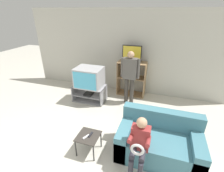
{
  "coord_description": "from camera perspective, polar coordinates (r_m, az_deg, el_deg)",
  "views": [
    {
      "loc": [
        1.29,
        -1.28,
        2.55
      ],
      "look_at": [
        0.2,
        2.01,
        0.9
      ],
      "focal_mm": 26.0,
      "sensor_mm": 36.0,
      "label": 1
    }
  ],
  "objects": [
    {
      "name": "television_main",
      "position": [
        4.73,
        -8.04,
        3.06
      ],
      "size": [
        0.76,
        0.61,
        0.57
      ],
      "color": "#B2B2B7",
      "rests_on": "tv_stand"
    },
    {
      "name": "person_standing_adult",
      "position": [
        4.56,
        6.31,
        4.55
      ],
      "size": [
        0.53,
        0.2,
        1.55
      ],
      "color": "#3D3833",
      "rests_on": "ground_plane"
    },
    {
      "name": "media_shelf",
      "position": [
        5.18,
        6.84,
        2.67
      ],
      "size": [
        0.88,
        0.4,
        1.1
      ],
      "color": "#9E7A51",
      "rests_on": "ground_plane"
    },
    {
      "name": "tv_stand",
      "position": [
        4.98,
        -7.88,
        -2.52
      ],
      "size": [
        0.95,
        0.54,
        0.49
      ],
      "color": "#939399",
      "rests_on": "ground_plane"
    },
    {
      "name": "person_seated_child",
      "position": [
        2.76,
        9.6,
        -19.18
      ],
      "size": [
        0.33,
        0.43,
        1.05
      ],
      "color": "#2D2D38",
      "rests_on": "ground_plane"
    },
    {
      "name": "television_flat",
      "position": [
        4.93,
        6.98,
        11.03
      ],
      "size": [
        0.58,
        0.2,
        0.5
      ],
      "color": "black",
      "rests_on": "media_shelf"
    },
    {
      "name": "couch",
      "position": [
        3.33,
        16.0,
        -18.45
      ],
      "size": [
        1.48,
        0.83,
        0.83
      ],
      "color": "teal",
      "rests_on": "ground_plane"
    },
    {
      "name": "remote_control_black",
      "position": [
        3.22,
        -7.55,
        -16.55
      ],
      "size": [
        0.05,
        0.15,
        0.02
      ],
      "primitive_type": "cube",
      "rotation": [
        0.0,
        0.0,
        -0.08
      ],
      "color": "#232328",
      "rests_on": "snack_table"
    },
    {
      "name": "wall_back",
      "position": [
        5.29,
        3.65,
        11.7
      ],
      "size": [
        6.4,
        0.06,
        2.6
      ],
      "color": "beige",
      "rests_on": "ground_plane"
    },
    {
      "name": "snack_table",
      "position": [
        3.26,
        -8.33,
        -17.59
      ],
      "size": [
        0.41,
        0.41,
        0.39
      ],
      "color": "#38332D",
      "rests_on": "ground_plane"
    },
    {
      "name": "remote_control_white",
      "position": [
        3.19,
        -9.08,
        -17.21
      ],
      "size": [
        0.1,
        0.15,
        0.02
      ],
      "primitive_type": "cube",
      "rotation": [
        0.0,
        0.0,
        -0.46
      ],
      "color": "silver",
      "rests_on": "snack_table"
    }
  ]
}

